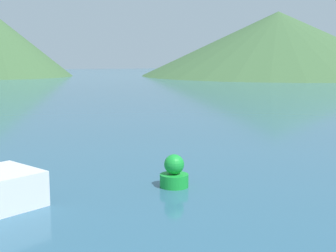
# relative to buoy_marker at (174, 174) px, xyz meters

# --- Properties ---
(buoy_marker) EXTENTS (0.67, 0.67, 0.77)m
(buoy_marker) POSITION_rel_buoy_marker_xyz_m (0.00, 0.00, 0.00)
(buoy_marker) COLOR green
(buoy_marker) RESTS_ON ground_plane
(hill_east) EXTENTS (43.56, 43.56, 10.14)m
(hill_east) POSITION_rel_buoy_marker_xyz_m (37.55, 56.18, 4.75)
(hill_east) COLOR #3D6038
(hill_east) RESTS_ON ground_plane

